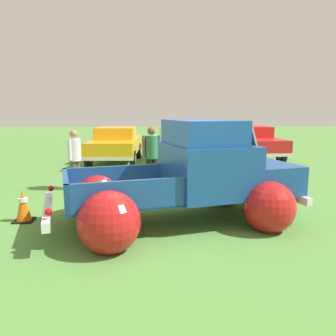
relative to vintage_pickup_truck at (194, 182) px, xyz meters
The scene contains 9 objects.
ground_plane 0.85m from the vintage_pickup_truck, 166.28° to the right, with size 80.00×80.00×0.00m, color #548C3D.
vintage_pickup_truck is the anchor object (origin of this frame).
show_car_0 7.93m from the vintage_pickup_truck, 105.16° to the left, with size 2.08×4.49×1.43m.
show_car_1 7.54m from the vintage_pickup_truck, 85.70° to the left, with size 2.14×4.71×1.43m.
show_car_2 9.03m from the vintage_pickup_truck, 66.01° to the left, with size 2.02×4.49×1.43m.
spectator_1 2.98m from the vintage_pickup_truck, 104.21° to the left, with size 0.53×0.43×1.67m.
spectator_2 4.00m from the vintage_pickup_truck, 134.17° to the left, with size 0.44×0.53×1.60m.
lane_cone_0 3.04m from the vintage_pickup_truck, 68.63° to the left, with size 0.36×0.36×0.63m.
lane_cone_1 3.28m from the vintage_pickup_truck, behind, with size 0.36×0.36×0.63m.
Camera 1 is at (-0.56, -6.08, 2.08)m, focal length 35.95 mm.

